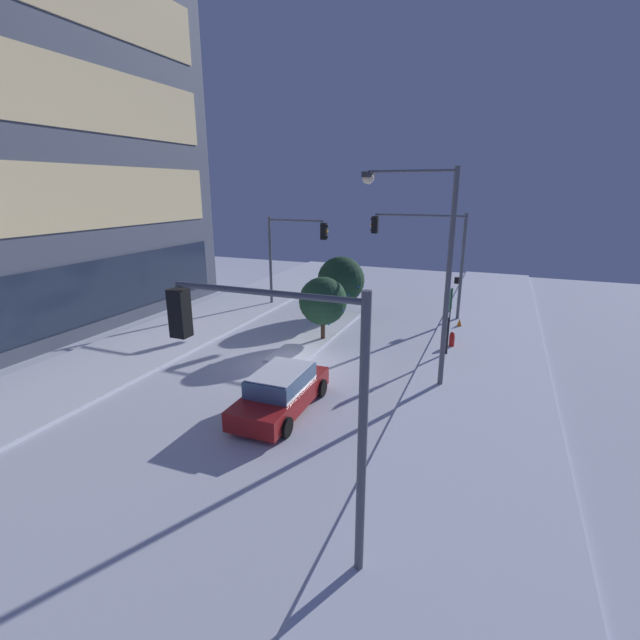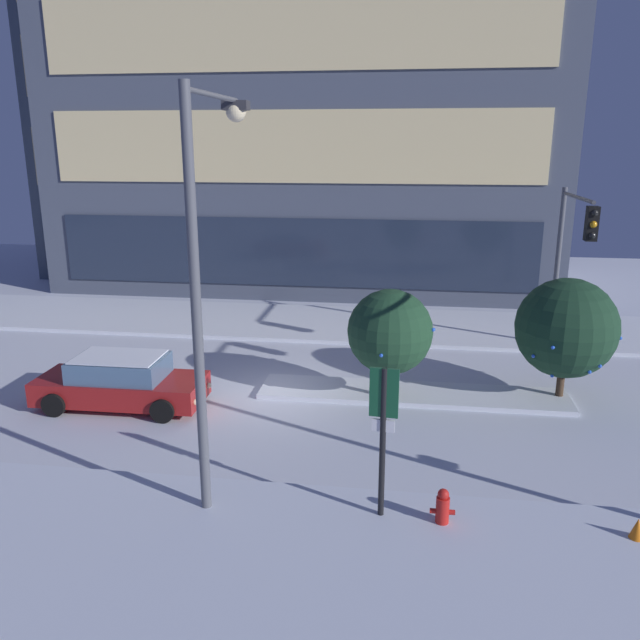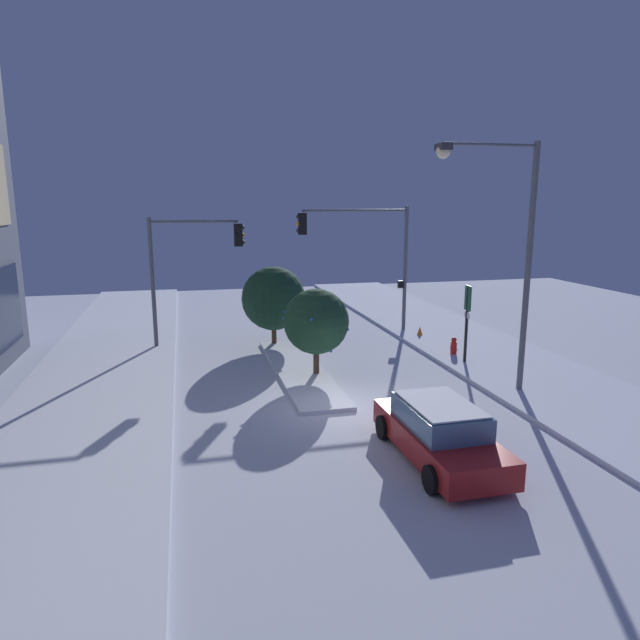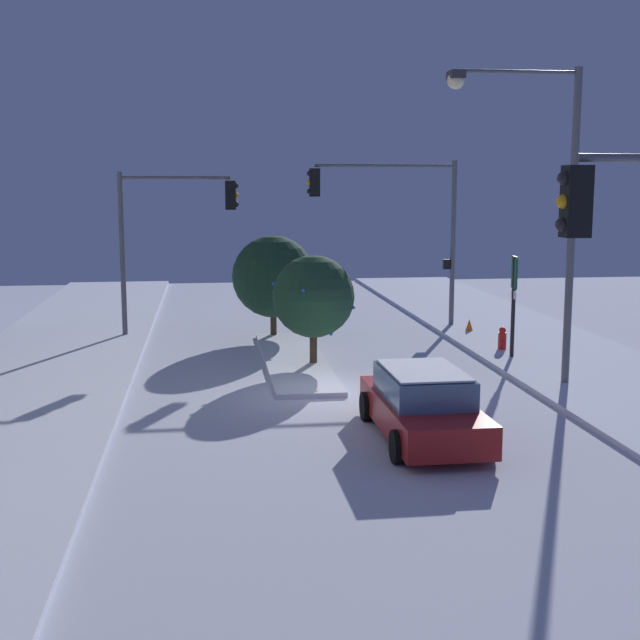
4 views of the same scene
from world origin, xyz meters
The scene contains 13 objects.
ground centered at (0.00, 0.00, 0.00)m, with size 52.00×52.00×0.00m, color silver.
curb_strip_near centered at (0.00, -7.76, 0.07)m, with size 52.00×5.20×0.14m, color silver.
curb_strip_far centered at (0.00, 7.76, 0.07)m, with size 52.00×5.20×0.14m, color silver.
median_strip centered at (4.18, 0.52, 0.07)m, with size 9.00×1.80×0.14m, color silver.
car_near centered at (-3.97, -1.37, 0.71)m, with size 4.78×2.07×1.49m.
traffic_light_corner_near_right centered at (9.75, -3.84, 4.31)m, with size 0.32×5.54×6.19m.
traffic_light_corner_far_right centered at (9.14, 4.31, 4.02)m, with size 0.32×4.13×5.75m.
street_lamp_arched centered at (0.08, -5.35, 5.35)m, with size 0.56×3.49×8.24m.
fire_hydrant centered at (4.75, -6.19, 0.41)m, with size 0.48×0.26×0.85m.
parking_info_sign centered at (3.56, -6.08, 2.05)m, with size 0.55×0.12×3.19m.
decorated_tree_median centered at (3.48, 0.02, 2.09)m, with size 2.46×2.41×3.30m.
decorated_tree_left_of_median centered at (8.40, 0.81, 2.17)m, with size 2.87×2.84×3.59m.
construction_cone centered at (8.29, -6.21, 0.28)m, with size 0.36×0.36×0.55m, color orange.
Camera 4 is at (-21.12, 3.08, 5.31)m, focal length 48.24 mm.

